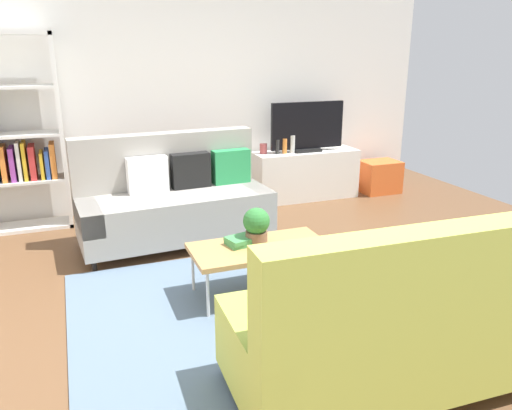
% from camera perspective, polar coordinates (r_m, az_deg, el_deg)
% --- Properties ---
extents(ground_plane, '(7.68, 7.68, 0.00)m').
position_cam_1_polar(ground_plane, '(4.17, 1.83, -10.30)').
color(ground_plane, brown).
extents(wall_far, '(6.40, 0.12, 2.90)m').
position_cam_1_polar(wall_far, '(6.39, -7.91, 12.85)').
color(wall_far, white).
rests_on(wall_far, ground_plane).
extents(area_rug, '(2.90, 2.20, 0.01)m').
position_cam_1_polar(area_rug, '(4.03, 0.78, -11.20)').
color(area_rug, slate).
rests_on(area_rug, ground_plane).
extents(couch_beige, '(1.95, 0.96, 1.10)m').
position_cam_1_polar(couch_beige, '(5.23, -9.24, 0.64)').
color(couch_beige, gray).
rests_on(couch_beige, ground_plane).
extents(couch_green, '(1.92, 0.90, 1.10)m').
position_cam_1_polar(couch_green, '(3.04, 15.62, -12.83)').
color(couch_green, '#C1CC51').
rests_on(couch_green, ground_plane).
extents(coffee_table, '(1.10, 0.56, 0.42)m').
position_cam_1_polar(coffee_table, '(4.05, 0.42, -5.01)').
color(coffee_table, '#B7844C').
rests_on(coffee_table, ground_plane).
extents(tv_console, '(1.40, 0.44, 0.64)m').
position_cam_1_polar(tv_console, '(6.75, 5.58, 3.43)').
color(tv_console, silver).
rests_on(tv_console, ground_plane).
extents(tv, '(1.00, 0.20, 0.64)m').
position_cam_1_polar(tv, '(6.61, 5.82, 8.71)').
color(tv, black).
rests_on(tv, tv_console).
extents(bookshelf, '(1.10, 0.36, 2.10)m').
position_cam_1_polar(bookshelf, '(6.00, -26.44, 6.30)').
color(bookshelf, white).
rests_on(bookshelf, ground_plane).
extents(storage_trunk, '(0.52, 0.40, 0.44)m').
position_cam_1_polar(storage_trunk, '(7.23, 13.78, 3.14)').
color(storage_trunk, orange).
rests_on(storage_trunk, ground_plane).
extents(potted_plant, '(0.22, 0.22, 0.30)m').
position_cam_1_polar(potted_plant, '(4.04, 0.05, -2.27)').
color(potted_plant, brown).
rests_on(potted_plant, coffee_table).
extents(table_book_0, '(0.27, 0.22, 0.03)m').
position_cam_1_polar(table_book_0, '(4.07, -1.59, -4.29)').
color(table_book_0, '#3F8C4C').
rests_on(table_book_0, coffee_table).
extents(table_book_1, '(0.28, 0.23, 0.03)m').
position_cam_1_polar(table_book_1, '(4.06, -1.59, -3.87)').
color(table_book_1, '#3F8C4C').
rests_on(table_book_1, table_book_0).
extents(vase_0, '(0.10, 0.10, 0.13)m').
position_cam_1_polar(vase_0, '(6.48, 0.84, 6.40)').
color(vase_0, '#B24C4C').
rests_on(vase_0, tv_console).
extents(bottle_0, '(0.05, 0.05, 0.19)m').
position_cam_1_polar(bottle_0, '(6.45, 2.43, 6.60)').
color(bottle_0, '#262626').
rests_on(bottle_0, tv_console).
extents(bottle_1, '(0.06, 0.06, 0.19)m').
position_cam_1_polar(bottle_1, '(6.49, 3.25, 6.67)').
color(bottle_1, orange).
rests_on(bottle_1, tv_console).
extents(bottle_2, '(0.06, 0.06, 0.23)m').
position_cam_1_polar(bottle_2, '(6.53, 4.15, 6.88)').
color(bottle_2, silver).
rests_on(bottle_2, tv_console).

